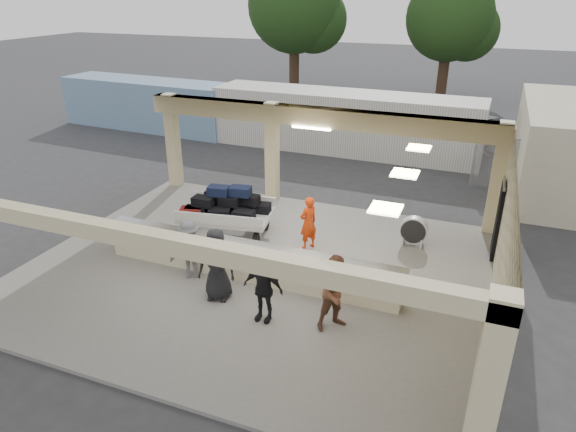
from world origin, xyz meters
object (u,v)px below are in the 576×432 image
at_px(passenger_c, 190,250).
at_px(container_blue, 149,104).
at_px(passenger_b, 263,288).
at_px(drum_fan, 414,230).
at_px(luggage_cart, 226,208).
at_px(car_white_a, 540,143).
at_px(car_dark, 491,133).
at_px(baggage_counter, 247,261).
at_px(container_white, 344,122).
at_px(passenger_a, 337,293).
at_px(passenger_d, 217,265).
at_px(baggage_handler, 308,223).

bearing_deg(passenger_c, container_blue, 97.57).
bearing_deg(passenger_b, drum_fan, 63.63).
bearing_deg(luggage_cart, passenger_c, -92.11).
distance_m(car_white_a, car_dark, 2.39).
xyz_separation_m(passenger_b, passenger_c, (-2.50, 1.02, -0.01)).
xyz_separation_m(baggage_counter, container_blue, (-11.77, 12.46, 0.68)).
distance_m(passenger_b, container_white, 13.92).
xyz_separation_m(car_dark, container_blue, (-17.27, -2.86, 0.62)).
relative_size(baggage_counter, passenger_a, 4.61).
height_order(container_white, container_blue, container_white).
xyz_separation_m(luggage_cart, container_white, (0.79, 10.14, 0.39)).
distance_m(passenger_a, car_dark, 16.74).
bearing_deg(car_dark, drum_fan, -160.34).
height_order(luggage_cart, passenger_c, passenger_c).
bearing_deg(drum_fan, car_dark, 80.66).
height_order(luggage_cart, passenger_d, passenger_d).
bearing_deg(container_blue, luggage_cart, -42.59).
xyz_separation_m(baggage_counter, drum_fan, (3.74, 3.43, -0.01)).
relative_size(passenger_a, passenger_b, 1.10).
bearing_deg(car_dark, baggage_handler, -171.04).
relative_size(baggage_counter, container_white, 0.66).
bearing_deg(passenger_b, passenger_d, 164.59).
relative_size(drum_fan, car_dark, 0.23).
bearing_deg(drum_fan, baggage_counter, -138.34).
bearing_deg(car_white_a, passenger_b, 168.41).
relative_size(passenger_b, passenger_d, 0.89).
bearing_deg(container_white, luggage_cart, -93.37).
relative_size(passenger_c, passenger_d, 0.88).
bearing_deg(baggage_counter, luggage_cart, 128.76).
bearing_deg(passenger_d, container_blue, 117.48).
height_order(baggage_counter, drum_fan, baggage_counter).
relative_size(baggage_handler, passenger_b, 0.98).
bearing_deg(passenger_a, container_blue, 93.22).
relative_size(passenger_a, car_dark, 0.46).
distance_m(baggage_handler, passenger_c, 3.50).
height_order(car_dark, container_blue, container_blue).
bearing_deg(passenger_a, container_white, 61.68).
relative_size(baggage_counter, passenger_b, 5.06).
height_order(car_dark, container_white, container_white).
relative_size(drum_fan, baggage_handler, 0.56).
relative_size(luggage_cart, passenger_d, 1.58).
bearing_deg(container_blue, car_dark, 12.58).
height_order(baggage_handler, passenger_c, passenger_c).
bearing_deg(baggage_handler, passenger_d, 13.76).
bearing_deg(baggage_handler, car_white_a, -175.42).
relative_size(baggage_handler, car_dark, 0.41).
relative_size(passenger_b, container_blue, 0.17).
xyz_separation_m(passenger_c, passenger_d, (1.12, -0.60, 0.11)).
height_order(passenger_a, container_blue, container_blue).
distance_m(passenger_c, container_blue, 16.63).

